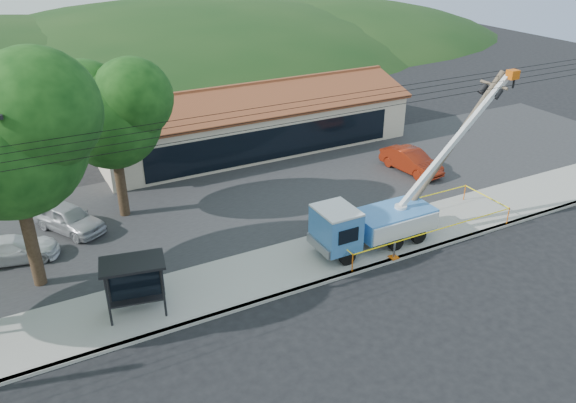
{
  "coord_description": "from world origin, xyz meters",
  "views": [
    {
      "loc": [
        -11.92,
        -16.05,
        14.85
      ],
      "look_at": [
        -0.83,
        5.0,
        2.99
      ],
      "focal_mm": 35.0,
      "sensor_mm": 36.0,
      "label": 1
    }
  ],
  "objects_px": {
    "utility_truck": "(373,221)",
    "car_silver": "(71,232)",
    "car_white": "(15,262)",
    "car_red": "(410,173)",
    "bus_shelter": "(133,274)",
    "leaning_pole": "(452,146)"
  },
  "relations": [
    {
      "from": "bus_shelter",
      "to": "car_white",
      "type": "bearing_deg",
      "value": 133.9
    },
    {
      "from": "car_red",
      "to": "bus_shelter",
      "type": "bearing_deg",
      "value": -169.2
    },
    {
      "from": "utility_truck",
      "to": "leaning_pole",
      "type": "relative_size",
      "value": 1.41
    },
    {
      "from": "utility_truck",
      "to": "car_silver",
      "type": "bearing_deg",
      "value": 146.38
    },
    {
      "from": "utility_truck",
      "to": "car_silver",
      "type": "height_order",
      "value": "utility_truck"
    },
    {
      "from": "utility_truck",
      "to": "bus_shelter",
      "type": "distance_m",
      "value": 11.83
    },
    {
      "from": "leaning_pole",
      "to": "car_silver",
      "type": "distance_m",
      "value": 20.65
    },
    {
      "from": "car_silver",
      "to": "car_red",
      "type": "height_order",
      "value": "car_red"
    },
    {
      "from": "utility_truck",
      "to": "bus_shelter",
      "type": "bearing_deg",
      "value": 179.01
    },
    {
      "from": "car_red",
      "to": "car_white",
      "type": "xyz_separation_m",
      "value": [
        -24.03,
        0.35,
        0.0
      ]
    },
    {
      "from": "car_silver",
      "to": "car_white",
      "type": "height_order",
      "value": "car_silver"
    },
    {
      "from": "car_silver",
      "to": "car_white",
      "type": "bearing_deg",
      "value": -178.65
    },
    {
      "from": "bus_shelter",
      "to": "car_red",
      "type": "relative_size",
      "value": 0.63
    },
    {
      "from": "utility_truck",
      "to": "car_white",
      "type": "height_order",
      "value": "utility_truck"
    },
    {
      "from": "leaning_pole",
      "to": "car_silver",
      "type": "bearing_deg",
      "value": 155.49
    },
    {
      "from": "leaning_pole",
      "to": "bus_shelter",
      "type": "xyz_separation_m",
      "value": [
        -16.91,
        -0.25,
        -2.5
      ]
    },
    {
      "from": "leaning_pole",
      "to": "car_red",
      "type": "xyz_separation_m",
      "value": [
        2.78,
        6.17,
        -4.47
      ]
    },
    {
      "from": "car_silver",
      "to": "leaning_pole",
      "type": "bearing_deg",
      "value": -55.41
    },
    {
      "from": "bus_shelter",
      "to": "car_silver",
      "type": "distance_m",
      "value": 8.95
    },
    {
      "from": "utility_truck",
      "to": "car_silver",
      "type": "distance_m",
      "value": 15.99
    },
    {
      "from": "car_silver",
      "to": "car_white",
      "type": "xyz_separation_m",
      "value": [
        -2.91,
        -1.84,
        0.0
      ]
    },
    {
      "from": "leaning_pole",
      "to": "car_white",
      "type": "relative_size",
      "value": 1.89
    }
  ]
}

